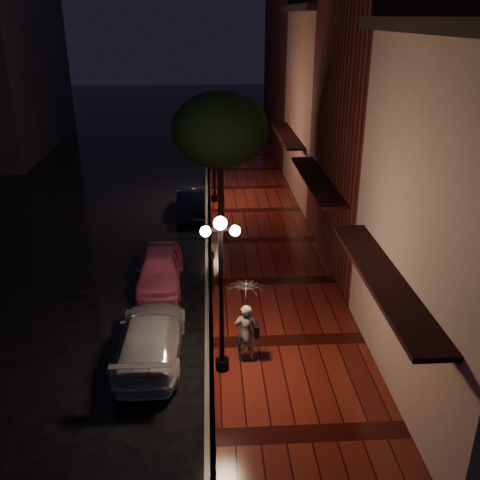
% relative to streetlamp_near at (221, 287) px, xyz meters
% --- Properties ---
extents(ground, '(120.00, 120.00, 0.00)m').
position_rel_streetlamp_near_xyz_m(ground, '(-0.35, 5.00, -2.60)').
color(ground, black).
rests_on(ground, ground).
extents(sidewalk, '(4.50, 60.00, 0.15)m').
position_rel_streetlamp_near_xyz_m(sidewalk, '(1.90, 5.00, -2.53)').
color(sidewalk, '#450F0C').
rests_on(sidewalk, ground).
extents(curb, '(0.25, 60.00, 0.15)m').
position_rel_streetlamp_near_xyz_m(curb, '(-0.35, 5.00, -2.53)').
color(curb, '#595451').
rests_on(curb, ground).
extents(storefront_mid, '(5.00, 8.00, 11.00)m').
position_rel_streetlamp_near_xyz_m(storefront_mid, '(6.65, 7.00, 2.90)').
color(storefront_mid, '#511914').
rests_on(storefront_mid, ground).
extents(storefront_far, '(5.00, 8.00, 9.00)m').
position_rel_streetlamp_near_xyz_m(storefront_far, '(6.65, 15.00, 1.90)').
color(storefront_far, '#8C5951').
rests_on(storefront_far, ground).
extents(storefront_extra, '(5.00, 12.00, 10.00)m').
position_rel_streetlamp_near_xyz_m(storefront_extra, '(6.65, 25.00, 2.40)').
color(storefront_extra, '#511914').
rests_on(storefront_extra, ground).
extents(streetlamp_near, '(0.96, 0.36, 4.31)m').
position_rel_streetlamp_near_xyz_m(streetlamp_near, '(0.00, 0.00, 0.00)').
color(streetlamp_near, black).
rests_on(streetlamp_near, sidewalk).
extents(streetlamp_far, '(0.96, 0.36, 4.31)m').
position_rel_streetlamp_near_xyz_m(streetlamp_far, '(0.00, 14.00, 0.00)').
color(streetlamp_far, black).
rests_on(streetlamp_far, sidewalk).
extents(street_tree, '(4.16, 4.16, 5.80)m').
position_rel_streetlamp_near_xyz_m(street_tree, '(0.26, 10.99, 1.64)').
color(street_tree, black).
rests_on(street_tree, sidewalk).
extents(pink_car, '(1.56, 3.79, 1.29)m').
position_rel_streetlamp_near_xyz_m(pink_car, '(-2.04, 5.22, -1.96)').
color(pink_car, '#DA5A83').
rests_on(pink_car, ground).
extents(navy_car, '(1.40, 3.73, 1.22)m').
position_rel_streetlamp_near_xyz_m(navy_car, '(-1.16, 12.52, -1.99)').
color(navy_car, black).
rests_on(navy_car, ground).
extents(silver_car, '(1.80, 4.37, 1.26)m').
position_rel_streetlamp_near_xyz_m(silver_car, '(-1.95, 0.86, -1.97)').
color(silver_car, '#B3B2BA').
rests_on(silver_car, ground).
extents(woman_with_umbrella, '(0.98, 1.00, 2.36)m').
position_rel_streetlamp_near_xyz_m(woman_with_umbrella, '(0.65, 0.40, -0.89)').
color(woman_with_umbrella, silver).
rests_on(woman_with_umbrella, sidewalk).
extents(parking_meter, '(0.16, 0.14, 1.43)m').
position_rel_streetlamp_near_xyz_m(parking_meter, '(-0.20, 4.46, -1.58)').
color(parking_meter, black).
rests_on(parking_meter, sidewalk).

